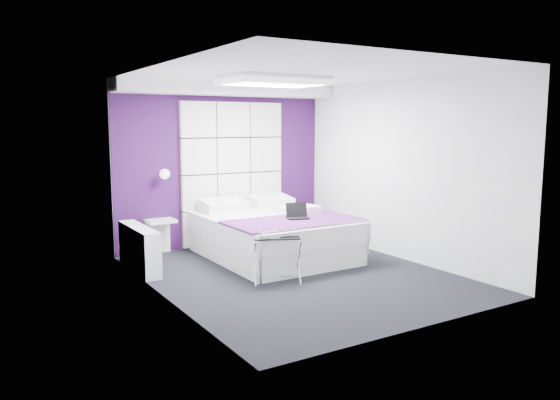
% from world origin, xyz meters
% --- Properties ---
extents(floor, '(4.40, 4.40, 0.00)m').
position_xyz_m(floor, '(0.00, 0.00, 0.00)').
color(floor, black).
rests_on(floor, ground).
extents(ceiling, '(4.40, 4.40, 0.00)m').
position_xyz_m(ceiling, '(0.00, 0.00, 2.60)').
color(ceiling, white).
rests_on(ceiling, wall_back).
extents(wall_back, '(3.60, 0.00, 3.60)m').
position_xyz_m(wall_back, '(0.00, 2.20, 1.30)').
color(wall_back, silver).
rests_on(wall_back, floor).
extents(wall_left, '(0.00, 4.40, 4.40)m').
position_xyz_m(wall_left, '(-1.80, 0.00, 1.30)').
color(wall_left, silver).
rests_on(wall_left, floor).
extents(wall_right, '(0.00, 4.40, 4.40)m').
position_xyz_m(wall_right, '(1.80, 0.00, 1.30)').
color(wall_right, silver).
rests_on(wall_right, floor).
extents(accent_wall, '(3.58, 0.02, 2.58)m').
position_xyz_m(accent_wall, '(0.00, 2.19, 1.30)').
color(accent_wall, '#310E40').
rests_on(accent_wall, wall_back).
extents(soffit, '(3.58, 0.50, 0.20)m').
position_xyz_m(soffit, '(0.00, 1.95, 2.50)').
color(soffit, white).
rests_on(soffit, wall_back).
extents(headboard, '(1.80, 0.08, 2.30)m').
position_xyz_m(headboard, '(0.15, 2.14, 1.17)').
color(headboard, silver).
rests_on(headboard, wall_back).
extents(skylight, '(1.36, 0.86, 0.12)m').
position_xyz_m(skylight, '(0.00, 0.60, 2.55)').
color(skylight, white).
rests_on(skylight, ceiling).
extents(wall_lamp, '(0.15, 0.15, 0.15)m').
position_xyz_m(wall_lamp, '(-1.05, 2.06, 1.22)').
color(wall_lamp, white).
rests_on(wall_lamp, wall_back).
extents(radiator, '(0.22, 1.20, 0.60)m').
position_xyz_m(radiator, '(-1.69, 1.30, 0.30)').
color(radiator, white).
rests_on(radiator, floor).
extents(bed, '(1.87, 2.26, 0.79)m').
position_xyz_m(bed, '(0.24, 1.02, 0.34)').
color(bed, white).
rests_on(bed, floor).
extents(nightstand, '(0.42, 0.33, 0.05)m').
position_xyz_m(nightstand, '(-1.14, 2.02, 0.52)').
color(nightstand, white).
rests_on(nightstand, wall_back).
extents(luggage_rack, '(0.58, 0.42, 0.57)m').
position_xyz_m(luggage_rack, '(-0.37, -0.09, 0.28)').
color(luggage_rack, silver).
rests_on(luggage_rack, floor).
extents(laptop, '(0.30, 0.22, 0.22)m').
position_xyz_m(laptop, '(0.34, 0.55, 0.69)').
color(laptop, black).
rests_on(laptop, bed).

